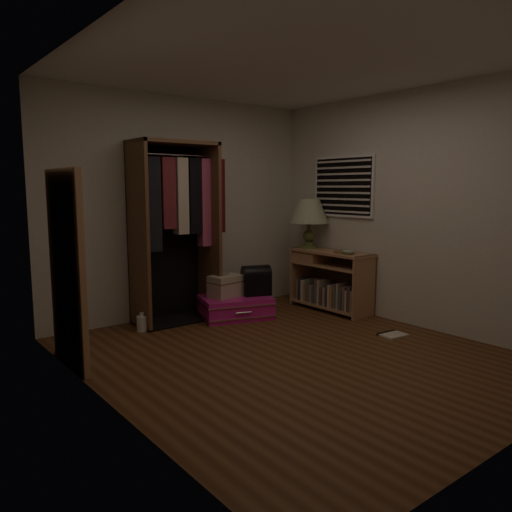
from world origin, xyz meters
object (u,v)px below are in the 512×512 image
console_bookshelf (328,279)px  white_jug (142,323)px  train_case (226,286)px  table_lamp (309,212)px  open_wardrobe (179,215)px  pink_suitcase (235,307)px  floor_mirror (67,270)px  black_bag (256,280)px

console_bookshelf → white_jug: console_bookshelf is taller
train_case → table_lamp: size_ratio=0.64×
console_bookshelf → open_wardrobe: open_wardrobe is taller
pink_suitcase → floor_mirror: bearing=-150.2°
floor_mirror → train_case: bearing=14.3°
white_jug → console_bookshelf: bearing=-13.7°
console_bookshelf → black_bag: (-0.90, 0.33, 0.04)m
console_bookshelf → train_case: bearing=159.6°
console_bookshelf → white_jug: (-2.29, 0.56, -0.31)m
black_bag → table_lamp: 1.20m
table_lamp → console_bookshelf: bearing=-90.7°
black_bag → white_jug: bearing=-169.6°
floor_mirror → white_jug: floor_mirror is taller
floor_mirror → table_lamp: size_ratio=2.65×
open_wardrobe → black_bag: (0.82, -0.40, -0.79)m
console_bookshelf → table_lamp: size_ratio=1.75×
pink_suitcase → black_bag: 0.41m
train_case → floor_mirror: bearing=-172.7°
console_bookshelf → open_wardrobe: 2.04m
train_case → table_lamp: 1.52m
open_wardrobe → pink_suitcase: (0.56, -0.33, -1.10)m
black_bag → white_jug: 1.45m
black_bag → floor_mirror: bearing=-151.3°
open_wardrobe → console_bookshelf: bearing=-22.9°
train_case → black_bag: (0.35, -0.13, 0.05)m
pink_suitcase → open_wardrobe: bearing=167.4°
open_wardrobe → pink_suitcase: 1.27m
console_bookshelf → black_bag: size_ratio=2.91×
train_case → white_jug: size_ratio=2.03×
white_jug → table_lamp: bearing=-4.8°
pink_suitcase → white_jug: bearing=-170.3°
table_lamp → open_wardrobe: bearing=168.2°
pink_suitcase → table_lamp: (1.17, -0.03, 1.09)m
console_bookshelf → white_jug: 2.38m
pink_suitcase → black_bag: bearing=3.3°
console_bookshelf → pink_suitcase: console_bookshelf is taller
open_wardrobe → pink_suitcase: bearing=-30.5°
open_wardrobe → train_case: bearing=-29.3°
white_jug → train_case: bearing=-5.1°
pink_suitcase → white_jug: pink_suitcase is taller
console_bookshelf → train_case: size_ratio=2.72×
console_bookshelf → floor_mirror: bearing=-179.3°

